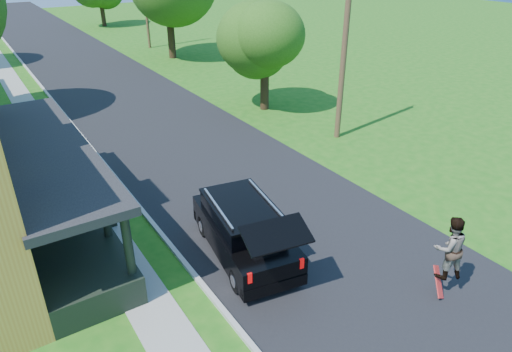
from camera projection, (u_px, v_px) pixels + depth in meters
ground at (329, 254)px, 14.36m from camera, size 140.00×140.00×0.00m
street at (123, 96)px, 29.30m from camera, size 8.00×120.00×0.02m
curb at (57, 106)px, 27.34m from camera, size 0.15×120.00×0.12m
sidewalk at (29, 111)px, 26.59m from camera, size 1.30×120.00×0.03m
black_suv at (244, 230)px, 14.00m from camera, size 2.64×5.22×2.32m
skateboarder at (450, 248)px, 12.13m from camera, size 1.11×1.00×1.86m
skateboard at (438, 282)px, 12.60m from camera, size 0.54×0.58×0.75m
tree_right_near at (264, 37)px, 25.10m from camera, size 4.69×4.45×6.42m
utility_pole_near at (345, 36)px, 20.83m from camera, size 1.68×0.51×9.60m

